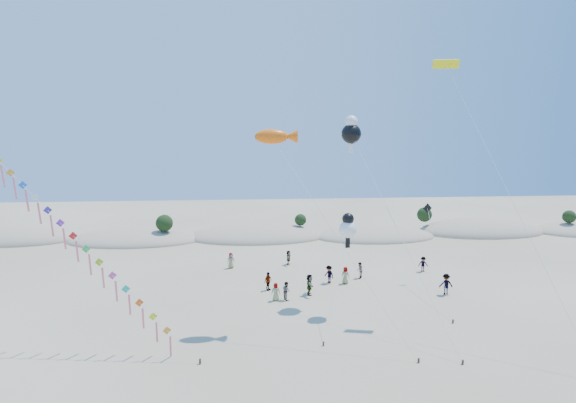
{
  "coord_description": "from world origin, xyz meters",
  "views": [
    {
      "loc": [
        -1.18,
        -18.93,
        14.71
      ],
      "look_at": [
        1.61,
        14.0,
        9.64
      ],
      "focal_mm": 30.0,
      "sensor_mm": 36.0,
      "label": 1
    }
  ],
  "objects": [
    {
      "name": "dune_ridge",
      "position": [
        1.06,
        45.14,
        0.11
      ],
      "size": [
        145.3,
        11.49,
        5.57
      ],
      "color": "gray",
      "rests_on": "ground"
    },
    {
      "name": "kite_train",
      "position": [
        -17.63,
        15.44,
        11.85
      ],
      "size": [
        25.4,
        10.82,
        22.84
      ],
      "color": "#3F2D1E",
      "rests_on": "ground"
    },
    {
      "name": "fish_kite",
      "position": [
        1.0,
        16.86,
        14.04
      ],
      "size": [
        10.15,
        8.69,
        14.63
      ],
      "color": "#3F2D1E",
      "rests_on": "ground"
    },
    {
      "name": "cartoon_kite_low",
      "position": [
        6.69,
        17.77,
        6.94
      ],
      "size": [
        3.6,
        6.86,
        8.09
      ],
      "color": "#3F2D1E",
      "rests_on": "ground"
    },
    {
      "name": "cartoon_kite_high",
      "position": [
        7.63,
        21.52,
        14.4
      ],
      "size": [
        5.58,
        14.1,
        15.77
      ],
      "color": "#3F2D1E",
      "rests_on": "ground"
    },
    {
      "name": "parafoil_kite",
      "position": [
        14.56,
        18.3,
        19.08
      ],
      "size": [
        5.84,
        13.65,
        20.02
      ],
      "color": "#3F2D1E",
      "rests_on": "ground"
    },
    {
      "name": "dark_kite",
      "position": [
        15.6,
        22.57,
        5.2
      ],
      "size": [
        2.34,
        11.0,
        7.55
      ],
      "color": "#3F2D1E",
      "rests_on": "ground"
    },
    {
      "name": "beachgoers",
      "position": [
        6.84,
        24.49,
        0.85
      ],
      "size": [
        20.84,
        11.98,
        1.89
      ],
      "color": "slate",
      "rests_on": "ground"
    }
  ]
}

